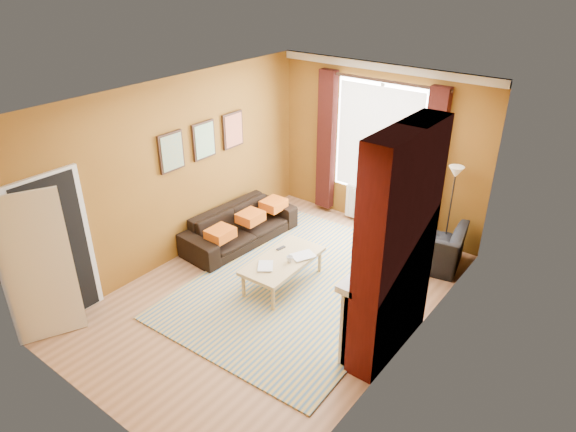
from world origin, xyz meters
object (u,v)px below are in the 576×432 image
Objects in this scene: sofa at (240,226)px; floor_lamp at (454,187)px; armchair at (427,245)px; coffee_table at (283,262)px; wicker_stool at (386,227)px.

floor_lamp is (2.88, 1.61, 0.92)m from sofa.
armchair is (2.74, 1.23, 0.04)m from sofa.
armchair is at bearing -110.16° from floor_lamp.
coffee_table is 2.78m from floor_lamp.
floor_lamp reaches higher than coffee_table.
coffee_table is at bearing -108.05° from sofa.
armchair is 0.80× the size of coffee_table.
floor_lamp is (0.14, 0.38, 0.88)m from armchair.
floor_lamp is (1.54, 2.15, 0.83)m from coffee_table.
floor_lamp is at bearing -121.88° from armchair.
coffee_table reaches higher than wicker_stool.
sofa is 1.93× the size of armchair.
armchair reaches higher than coffee_table.
floor_lamp reaches higher than sofa.
floor_lamp is at bearing -56.65° from sofa.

